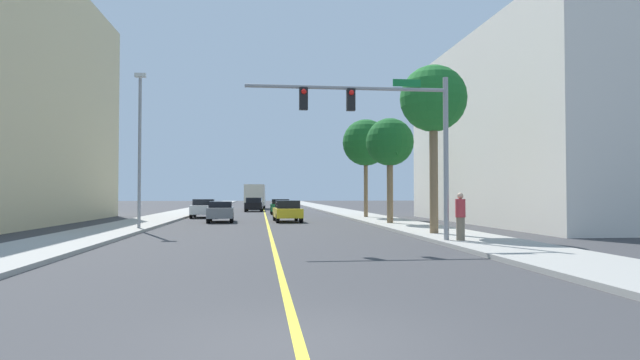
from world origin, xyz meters
TOP-DOWN VIEW (x-y plane):
  - ground at (0.00, 42.00)m, footprint 192.00×192.00m
  - sidewalk_left at (-8.03, 42.00)m, footprint 3.52×168.00m
  - sidewalk_right at (8.03, 42.00)m, footprint 3.52×168.00m
  - lane_marking_center at (0.00, 42.00)m, footprint 0.16×144.00m
  - building_right_near at (17.85, 25.53)m, footprint 10.27×22.25m
  - traffic_signal_mast at (4.39, 12.70)m, footprint 7.85×0.36m
  - street_lamp at (-6.77, 21.31)m, footprint 0.56×0.28m
  - palm_near at (7.37, 16.14)m, footprint 3.04×3.04m
  - palm_mid at (7.46, 24.43)m, footprint 2.94×2.94m
  - palm_far at (7.68, 32.74)m, footprint 3.61×3.61m
  - car_gray at (-3.17, 29.31)m, footprint 1.89×4.27m
  - car_white at (-5.03, 36.24)m, footprint 2.06×4.42m
  - car_yellow at (1.40, 29.19)m, footprint 1.93×4.16m
  - car_green at (1.42, 42.28)m, footprint 1.84×3.84m
  - car_black at (-1.12, 50.28)m, footprint 2.02×4.09m
  - delivery_truck at (-1.08, 59.59)m, footprint 2.69×7.68m
  - pedestrian at (7.14, 12.47)m, footprint 0.38×0.38m

SIDE VIEW (x-z plane):
  - ground at x=0.00m, z-range 0.00..0.00m
  - lane_marking_center at x=0.00m, z-range 0.00..0.01m
  - sidewalk_left at x=-8.03m, z-range 0.00..0.15m
  - sidewalk_right at x=8.03m, z-range 0.00..0.15m
  - car_gray at x=-3.17m, z-range 0.04..1.45m
  - car_green at x=1.42m, z-range 0.03..1.47m
  - car_yellow at x=1.40m, z-range 0.02..1.50m
  - car_white at x=-5.03m, z-range 0.03..1.53m
  - car_black at x=-1.12m, z-range 0.03..1.55m
  - pedestrian at x=7.14m, z-range 0.15..1.98m
  - delivery_truck at x=-1.08m, z-range 0.10..3.20m
  - street_lamp at x=-6.77m, z-range 0.58..8.70m
  - traffic_signal_mast at x=4.39m, z-range 1.51..7.83m
  - palm_mid at x=7.46m, z-range 1.83..8.29m
  - palm_far at x=7.68m, z-range 2.10..9.68m
  - building_right_near at x=17.85m, z-range 0.00..12.11m
  - palm_near at x=7.37m, z-range 2.36..10.03m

